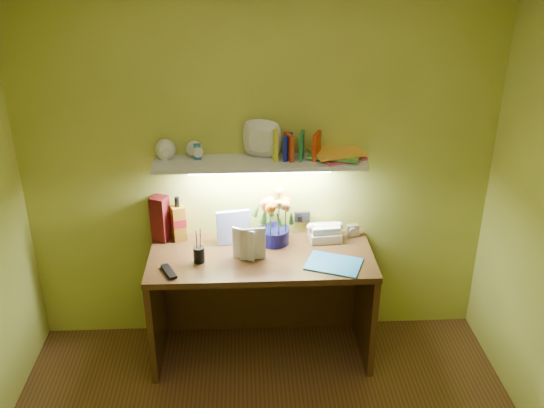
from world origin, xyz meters
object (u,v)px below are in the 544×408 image
(flower_bouquet, at_px, (274,218))
(desk_clock, at_px, (352,230))
(whisky_bottle, at_px, (178,219))
(telephone, at_px, (325,231))
(desk, at_px, (262,306))

(flower_bouquet, xyz_separation_m, desk_clock, (0.52, 0.06, -0.13))
(flower_bouquet, relative_size, whisky_bottle, 1.14)
(desk_clock, bearing_deg, telephone, -175.96)
(desk, height_order, telephone, telephone)
(flower_bouquet, height_order, whisky_bottle, flower_bouquet)
(telephone, bearing_deg, desk, -160.48)
(telephone, relative_size, whisky_bottle, 0.66)
(telephone, xyz_separation_m, whisky_bottle, (-0.95, 0.05, 0.09))
(desk, xyz_separation_m, desk_clock, (0.61, 0.23, 0.41))
(desk, relative_size, desk_clock, 17.56)
(flower_bouquet, distance_m, telephone, 0.35)
(desk, bearing_deg, telephone, 24.32)
(telephone, distance_m, whisky_bottle, 0.95)
(telephone, bearing_deg, whisky_bottle, 172.34)
(telephone, bearing_deg, flower_bouquet, 178.91)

